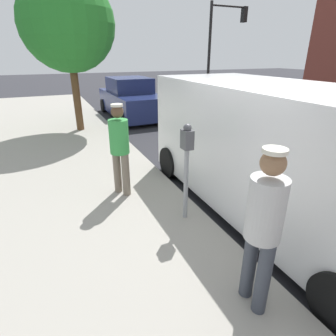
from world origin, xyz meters
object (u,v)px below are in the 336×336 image
pedestrian_in_gray (264,223)px  parked_sedan_behind (131,100)px  parking_meter_near (187,157)px  traffic_light_corner (223,36)px  pedestrian_in_green (120,145)px  street_tree (68,24)px  parked_van (277,150)px

pedestrian_in_gray → parked_sedan_behind: (-1.78, -10.05, -0.38)m
parking_meter_near → traffic_light_corner: traffic_light_corner is taller
pedestrian_in_green → parked_sedan_behind: pedestrian_in_green is taller
pedestrian_in_green → parked_sedan_behind: bearing=-108.4°
pedestrian_in_gray → pedestrian_in_green: bearing=-78.8°
parked_sedan_behind → pedestrian_in_green: bearing=71.6°
parked_sedan_behind → street_tree: bearing=38.4°
street_tree → parked_van: bearing=108.9°
parked_sedan_behind → street_tree: size_ratio=0.94×
parked_van → traffic_light_corner: size_ratio=1.00×
parked_van → parked_sedan_behind: 8.57m
parking_meter_near → pedestrian_in_gray: pedestrian_in_gray is taller
parked_van → street_tree: size_ratio=1.11×
pedestrian_in_gray → parked_van: (-1.61, -1.50, 0.03)m
pedestrian_in_gray → street_tree: 8.46m
pedestrian_in_green → parked_van: (-2.19, 1.46, 0.06)m
pedestrian_in_green → traffic_light_corner: traffic_light_corner is taller
parked_van → pedestrian_in_green: bearing=-33.6°
street_tree → parked_sedan_behind: bearing=-141.6°
parked_sedan_behind → traffic_light_corner: bearing=-156.2°
pedestrian_in_green → pedestrian_in_gray: bearing=101.2°
pedestrian_in_green → parked_sedan_behind: size_ratio=0.37×
street_tree → pedestrian_in_gray: bearing=94.7°
street_tree → pedestrian_in_green: bearing=90.9°
parking_meter_near → traffic_light_corner: size_ratio=0.29×
pedestrian_in_green → traffic_light_corner: size_ratio=0.32×
pedestrian_in_gray → street_tree: street_tree is taller
pedestrian_in_green → traffic_light_corner: bearing=-131.5°
pedestrian_in_gray → traffic_light_corner: size_ratio=0.33×
parking_meter_near → pedestrian_in_gray: (0.11, 1.74, -0.05)m
parked_sedan_behind → street_tree: (2.44, 1.94, 2.66)m
traffic_light_corner → parked_sedan_behind: bearing=23.8°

